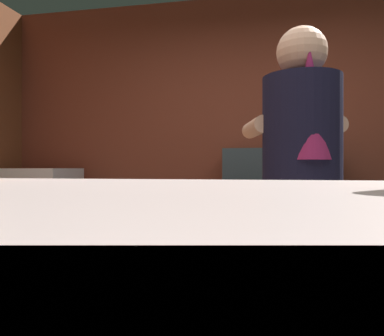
# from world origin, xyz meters

# --- Properties ---
(wall_back) EXTENTS (5.20, 0.10, 2.70)m
(wall_back) POSITION_xyz_m (0.00, 2.20, 1.35)
(wall_back) COLOR brown
(wall_back) RESTS_ON ground
(prep_counter) EXTENTS (2.10, 0.60, 0.89)m
(prep_counter) POSITION_xyz_m (0.35, 0.74, 0.44)
(prep_counter) COLOR brown
(prep_counter) RESTS_ON ground
(back_shelf) EXTENTS (0.96, 0.36, 1.24)m
(back_shelf) POSITION_xyz_m (0.12, 1.92, 0.62)
(back_shelf) COLOR #343F44
(back_shelf) RESTS_ON ground
(mini_fridge) EXTENTS (0.58, 0.58, 1.07)m
(mini_fridge) POSITION_xyz_m (-2.06, 1.75, 0.54)
(mini_fridge) COLOR white
(mini_fridge) RESTS_ON ground
(bartender) EXTENTS (0.48, 0.55, 1.70)m
(bartender) POSITION_xyz_m (0.16, 0.28, 0.98)
(bartender) COLOR #242C31
(bartender) RESTS_ON ground
(mixing_bowl) EXTENTS (0.16, 0.16, 0.04)m
(mixing_bowl) POSITION_xyz_m (-0.13, 0.69, 0.91)
(mixing_bowl) COLOR #D45532
(mixing_bowl) RESTS_ON prep_counter
(chefs_knife) EXTENTS (0.24, 0.04, 0.01)m
(chefs_knife) POSITION_xyz_m (0.44, 0.69, 0.89)
(chefs_knife) COLOR silver
(chefs_knife) RESTS_ON prep_counter
(bottle_vinegar) EXTENTS (0.06, 0.06, 0.23)m
(bottle_vinegar) POSITION_xyz_m (0.45, 1.91, 1.33)
(bottle_vinegar) COLOR #D8D67D
(bottle_vinegar) RESTS_ON back_shelf
(bottle_soy) EXTENTS (0.06, 0.06, 0.18)m
(bottle_soy) POSITION_xyz_m (0.30, 1.89, 1.32)
(bottle_soy) COLOR #2C539E
(bottle_soy) RESTS_ON back_shelf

